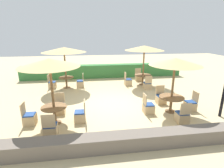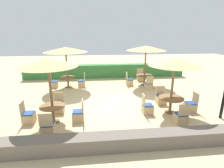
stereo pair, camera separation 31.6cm
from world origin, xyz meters
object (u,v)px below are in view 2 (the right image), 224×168
Objects in this scene: patio_chair_front_right_south at (181,118)px; patio_chair_front_right_east at (191,106)px; patio_chair_back_right_west at (129,82)px; round_table_front_right at (171,101)px; patio_chair_front_right_north at (161,99)px; patio_chair_front_left_west at (28,117)px; patio_chair_back_right_south at (148,86)px; parasol_back_right at (146,48)px; patio_chair_front_right_west at (147,108)px; parasol_front_left at (48,63)px; round_table_front_left at (53,109)px; patio_chair_back_right_north at (140,78)px; patio_chair_front_left_north at (59,107)px; patio_chair_front_left_east at (78,115)px; patio_chair_back_left_west at (54,84)px; parasol_back_left at (66,50)px; round_table_back_right at (144,77)px; parasol_front_right at (175,62)px; patio_chair_back_left_east at (82,83)px; round_table_back_left at (68,79)px; patio_chair_front_left_south at (48,128)px.

patio_chair_front_right_south is 1.00× the size of patio_chair_front_right_east.
patio_chair_front_right_east is 4.90m from patio_chair_back_right_west.
round_table_front_right is 1.21× the size of patio_chair_front_right_north.
patio_chair_front_left_west is 1.00× the size of patio_chair_back_right_south.
patio_chair_front_left_west is 0.34× the size of parasol_back_right.
parasol_front_left is at bearing -84.92° from patio_chair_front_right_west.
round_table_front_left is (-5.20, 0.69, 0.30)m from patio_chair_front_right_south.
patio_chair_back_right_north is (0.01, 2.07, 0.00)m from patio_chair_back_right_south.
patio_chair_back_right_west is at bearing 135.16° from patio_chair_back_right_south.
parasol_back_right is (5.26, 4.82, 2.00)m from round_table_front_left.
patio_chair_front_right_east is 1.00× the size of patio_chair_front_left_north.
patio_chair_front_left_east is 5.65m from patio_chair_back_right_south.
patio_chair_front_left_north and patio_chair_back_right_west have the same top height.
patio_chair_front_right_north is 7.07m from patio_chair_back_left_west.
parasol_back_left is at bearing 168.65° from patio_chair_back_right_south.
patio_chair_front_left_north is 1.00× the size of patio_chair_back_right_south.
patio_chair_back_right_north is at bearing 90.63° from round_table_back_right.
parasol_front_right is at bearing -40.53° from parasol_back_left.
patio_chair_front_right_south is 1.00× the size of patio_chair_front_left_north.
patio_chair_back_right_west is (3.15, 4.83, 0.00)m from patio_chair_front_left_east.
patio_chair_back_left_east is at bearing -39.47° from patio_chair_front_right_north.
parasol_back_right is (5.29, -0.01, 2.01)m from round_table_back_left.
round_table_front_left is at bearing -153.43° from parasol_front_left.
round_table_front_left is (-5.15, -1.37, 0.30)m from patio_chair_front_right_north.
patio_chair_front_left_east is 0.33× the size of parasol_back_left.
patio_chair_front_left_east reaches higher than round_table_back_left.
parasol_front_right reaches higher than round_table_back_right.
patio_chair_back_left_east is (-4.27, 3.51, 0.00)m from patio_chair_front_right_north.
parasol_back_right is (0.06, 4.47, 1.97)m from round_table_front_right.
patio_chair_front_right_east is at bearing 24.56° from patio_chair_back_right_west.
patio_chair_front_left_north is (0.04, 1.87, 0.00)m from patio_chair_front_left_south.
patio_chair_back_left_east is at bearing 3.43° from parasol_back_left.
patio_chair_front_right_west is 4.13m from round_table_front_left.
round_table_front_right is 1.21× the size of patio_chair_back_right_west.
patio_chair_front_left_west and patio_chair_front_left_east have the same top height.
patio_chair_front_left_north is 1.00× the size of patio_chair_back_left_east.
patio_chair_front_left_west is at bearing 173.24° from patio_chair_front_right_south.
round_table_front_right is 1.21× the size of patio_chair_front_left_east.
round_table_front_right is 4.60m from patio_chair_back_right_west.
patio_chair_back_right_west is at bearing 132.66° from patio_chair_front_left_west.
patio_chair_front_left_west and patio_chair_back_left_west have the same top height.
patio_chair_front_right_west is at bearing 48.52° from patio_chair_back_left_west.
patio_chair_back_left_east is at bearing 81.51° from patio_chair_front_left_south.
patio_chair_front_right_north and patio_chair_front_left_west have the same top height.
patio_chair_back_right_south is (6.25, 3.72, 0.00)m from patio_chair_front_left_west.
patio_chair_back_right_south reaches higher than round_table_front_right.
patio_chair_front_right_east is 0.97× the size of round_table_back_left.
patio_chair_front_left_south is 5.91m from patio_chair_back_left_west.
patio_chair_front_right_east is at bearing -85.94° from patio_chair_front_left_east.
round_table_back_right is 1.26× the size of patio_chair_back_right_west.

